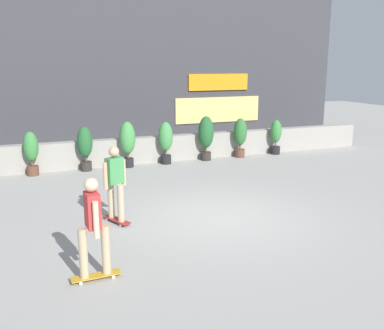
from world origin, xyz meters
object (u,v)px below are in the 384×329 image
potted_plant_7 (276,135)px  skater_by_wall_left (93,224)px  potted_plant_1 (31,151)px  potted_plant_4 (166,140)px  skater_mid_plaza (115,181)px  potted_plant_6 (240,135)px  potted_plant_5 (206,135)px  potted_plant_3 (128,141)px  potted_plant_2 (85,145)px

potted_plant_7 → skater_by_wall_left: size_ratio=0.77×
potted_plant_1 → potted_plant_4: size_ratio=0.94×
skater_mid_plaza → potted_plant_6: bearing=41.5°
potted_plant_7 → skater_mid_plaza: size_ratio=0.77×
potted_plant_5 → skater_by_wall_left: skater_by_wall_left is taller
potted_plant_1 → potted_plant_3: size_ratio=0.90×
potted_plant_2 → potted_plant_4: (2.72, 0.00, 0.01)m
skater_mid_plaza → potted_plant_3: bearing=73.5°
potted_plant_5 → skater_by_wall_left: 9.11m
potted_plant_2 → skater_by_wall_left: bearing=-97.4°
potted_plant_5 → potted_plant_6: size_ratio=1.09×
potted_plant_3 → potted_plant_5: size_ratio=0.97×
skater_by_wall_left → potted_plant_5: bearing=55.2°
potted_plant_6 → potted_plant_7: size_ratio=1.10×
potted_plant_3 → skater_mid_plaza: bearing=-106.5°
potted_plant_3 → skater_mid_plaza: 5.27m
potted_plant_3 → skater_mid_plaza: size_ratio=0.90×
potted_plant_5 → potted_plant_6: potted_plant_5 is taller
potted_plant_2 → skater_mid_plaza: (-0.10, -5.05, 0.11)m
potted_plant_4 → potted_plant_6: bearing=0.0°
skater_by_wall_left → skater_mid_plaza: size_ratio=1.00×
potted_plant_3 → potted_plant_5: bearing=0.0°
skater_mid_plaza → potted_plant_4: bearing=60.8°
potted_plant_3 → potted_plant_5: potted_plant_5 is taller
potted_plant_7 → skater_by_wall_left: bearing=-137.3°
skater_mid_plaza → potted_plant_7: bearing=34.9°
potted_plant_2 → potted_plant_7: potted_plant_2 is taller
potted_plant_5 → skater_mid_plaza: size_ratio=0.93×
potted_plant_5 → potted_plant_6: bearing=0.0°
potted_plant_6 → potted_plant_7: potted_plant_6 is taller
potted_plant_2 → skater_mid_plaza: skater_mid_plaza is taller
potted_plant_4 → skater_mid_plaza: skater_mid_plaza is taller
potted_plant_3 → potted_plant_7: size_ratio=1.17×
potted_plant_7 → potted_plant_2: bearing=180.0°
potted_plant_1 → skater_mid_plaza: skater_mid_plaza is taller
skater_by_wall_left → skater_mid_plaza: (0.86, 2.43, 0.00)m
potted_plant_6 → skater_by_wall_left: (-6.57, -7.48, 0.11)m
potted_plant_3 → potted_plant_6: size_ratio=1.06×
skater_by_wall_left → potted_plant_7: bearing=42.7°
potted_plant_6 → skater_mid_plaza: size_ratio=0.85×
potted_plant_4 → potted_plant_1: bearing=180.0°
potted_plant_1 → potted_plant_6: bearing=0.0°
potted_plant_4 → potted_plant_6: potted_plant_4 is taller
potted_plant_3 → potted_plant_4: potted_plant_3 is taller
potted_plant_1 → potted_plant_3: potted_plant_3 is taller
potted_plant_2 → potted_plant_5: size_ratio=0.92×
skater_by_wall_left → skater_mid_plaza: 2.58m
potted_plant_3 → potted_plant_4: 1.33m
potted_plant_4 → skater_by_wall_left: 8.34m
potted_plant_3 → potted_plant_6: 4.21m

